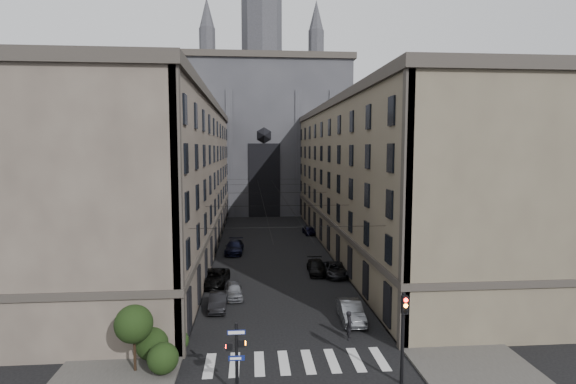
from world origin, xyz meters
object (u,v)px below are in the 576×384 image
object	(u,v)px
car_right_midfar	(317,267)
pedestrian	(349,325)
pedestrian_signal_left	(236,354)
car_left_midnear	(218,302)
gothic_tower	(262,126)
car_left_near	(234,290)
car_right_far	(309,230)
traffic_light_right	(403,327)
car_left_midfar	(214,278)
car_right_near	(351,311)
car_right_midnear	(335,269)
car_left_far	(234,247)

from	to	relation	value
car_right_midfar	pedestrian	bearing A→B (deg)	-89.31
pedestrian_signal_left	car_left_midnear	bearing A→B (deg)	98.24
pedestrian_signal_left	pedestrian	xyz separation A→B (m)	(7.50, 6.50, -1.33)
gothic_tower	car_left_near	xyz separation A→B (m)	(-4.20, -57.62, -17.15)
car_right_midfar	car_right_far	size ratio (longest dim) A/B	1.18
traffic_light_right	car_right_midfar	xyz separation A→B (m)	(-1.40, 22.39, -2.62)
traffic_light_right	car_right_far	xyz separation A→B (m)	(0.60, 43.81, -2.62)
car_left_midfar	car_right_near	size ratio (longest dim) A/B	1.13
car_left_near	car_right_midnear	bearing A→B (deg)	24.86
car_left_midnear	traffic_light_right	bearing A→B (deg)	-50.08
car_left_far	pedestrian	size ratio (longest dim) A/B	2.68
car_left_midnear	car_left_far	bearing A→B (deg)	86.88
car_left_near	pedestrian	distance (m)	12.42
car_left_far	car_right_far	world-z (taller)	car_left_far
pedestrian_signal_left	car_right_near	xyz separation A→B (m)	(8.32, 9.68, -1.57)
car_left_midfar	car_right_near	xyz separation A→B (m)	(11.01, -10.03, 0.03)
gothic_tower	pedestrian_signal_left	xyz separation A→B (m)	(-3.51, -73.46, -15.48)
car_left_midfar	car_right_midfar	bearing A→B (deg)	22.98
gothic_tower	pedestrian	distance (m)	69.15
car_left_near	pedestrian	bearing A→B (deg)	-54.51
gothic_tower	car_left_far	distance (m)	44.33
car_right_near	car_right_far	world-z (taller)	car_right_near
car_left_midnear	car_right_near	distance (m)	10.75
car_right_midfar	traffic_light_right	bearing A→B (deg)	-84.98
traffic_light_right	car_left_midfar	bearing A→B (deg)	121.45
car_right_midfar	car_left_midfar	bearing A→B (deg)	-161.97
car_left_far	car_right_near	xyz separation A→B (m)	(9.54, -23.12, -0.01)
car_left_near	car_right_near	bearing A→B (deg)	-40.08
car_left_far	car_right_midfar	size ratio (longest dim) A/B	1.14
car_left_midfar	pedestrian	world-z (taller)	pedestrian
pedestrian_signal_left	car_left_midfar	size ratio (longest dim) A/B	0.77
car_left_near	pedestrian	world-z (taller)	pedestrian
gothic_tower	car_left_midnear	xyz separation A→B (m)	(-5.41, -60.41, -17.15)
pedestrian	car_right_far	bearing A→B (deg)	7.94
car_left_midfar	car_right_far	size ratio (longest dim) A/B	1.32
car_left_far	car_right_far	distance (m)	15.81
car_right_near	car_right_far	size ratio (longest dim) A/B	1.16
car_left_midfar	car_right_midfar	xyz separation A→B (m)	(10.40, 3.10, -0.05)
gothic_tower	car_right_midnear	bearing A→B (deg)	-83.44
car_right_near	car_right_far	distance (m)	34.57
pedestrian_signal_left	car_right_far	bearing A→B (deg)	77.61
car_left_midfar	car_right_far	world-z (taller)	car_left_midfar
car_left_near	car_right_far	xyz separation A→B (m)	(10.40, 28.39, 0.02)
car_left_midnear	pedestrian	bearing A→B (deg)	-36.05
car_left_far	pedestrian	bearing A→B (deg)	-68.86
pedestrian_signal_left	car_right_midfar	size ratio (longest dim) A/B	0.86
gothic_tower	pedestrian	xyz separation A→B (m)	(3.98, -66.96, -16.81)
gothic_tower	car_right_far	bearing A→B (deg)	-78.02
gothic_tower	car_left_near	size ratio (longest dim) A/B	15.19
gothic_tower	car_right_midnear	world-z (taller)	gothic_tower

